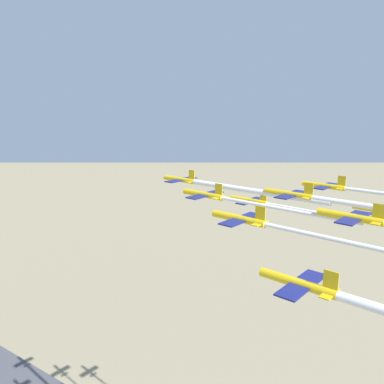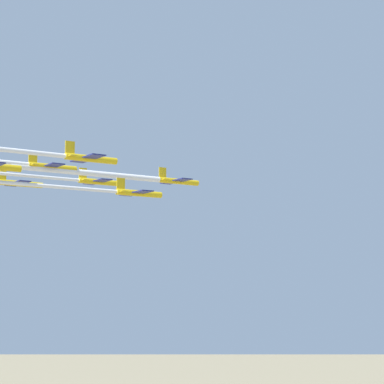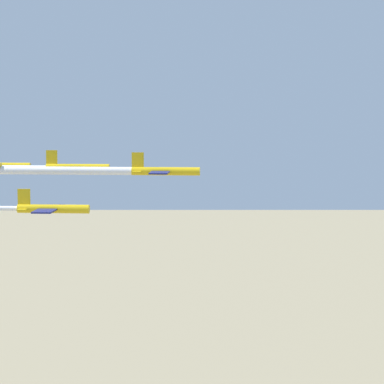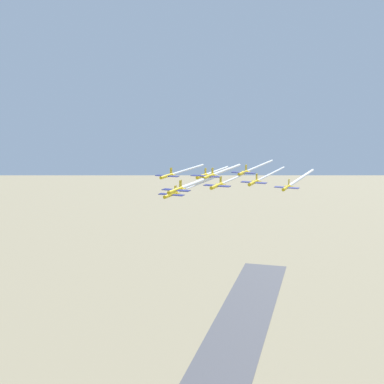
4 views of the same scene
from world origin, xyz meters
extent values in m
cylinder|color=gold|center=(18.21, 15.94, 112.40)|extent=(3.23, 10.93, 1.33)
cube|color=navy|center=(18.34, 16.65, 112.40)|extent=(10.50, 4.64, 0.22)
cube|color=gold|center=(19.00, 20.33, 114.06)|extent=(0.51, 1.93, 2.66)
cube|color=gold|center=(19.00, 20.33, 112.40)|extent=(4.04, 1.99, 0.14)
cylinder|color=gold|center=(30.33, 30.05, 112.13)|extent=(3.23, 10.93, 1.33)
cube|color=navy|center=(30.46, 30.76, 112.13)|extent=(10.50, 4.64, 0.22)
cube|color=gold|center=(31.12, 34.45, 113.79)|extent=(0.51, 1.93, 2.66)
cube|color=gold|center=(31.12, 34.45, 112.13)|extent=(4.04, 1.99, 0.14)
cylinder|color=gold|center=(11.77, 33.38, 107.41)|extent=(3.23, 10.93, 1.33)
cube|color=navy|center=(11.89, 34.10, 107.41)|extent=(10.50, 4.64, 0.22)
cube|color=gold|center=(12.55, 37.78, 109.07)|extent=(0.51, 1.93, 2.66)
cube|color=gold|center=(12.55, 37.78, 107.41)|extent=(4.04, 1.99, 0.14)
cylinder|color=gold|center=(42.45, 44.17, 111.58)|extent=(3.23, 10.93, 1.33)
cylinder|color=white|center=(22.35, 38.97, 112.40)|extent=(7.61, 35.59, 1.28)
camera|label=1|loc=(101.61, 70.25, 129.98)|focal=35.00mm
camera|label=2|loc=(-111.19, 135.03, 87.06)|focal=70.00mm
camera|label=3|loc=(-125.02, 26.93, 124.18)|focal=85.00mm
camera|label=4|loc=(64.95, -162.37, 144.66)|focal=50.00mm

